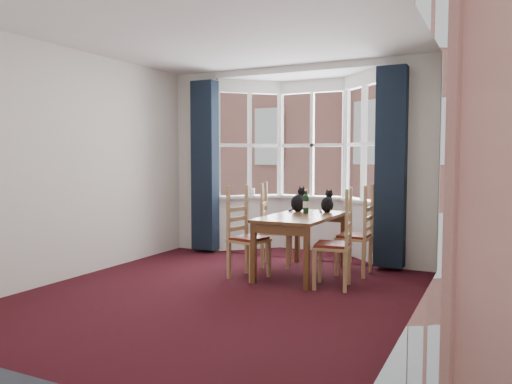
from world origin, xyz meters
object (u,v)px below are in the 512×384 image
Objects in this scene: cat_left at (298,202)px; wine_bottle at (306,203)px; candle_short at (264,192)px; dining_table at (302,222)px; chair_right_far at (361,238)px; chair_left_near at (243,239)px; cat_right at (327,203)px; candle_tall at (253,192)px; chair_right_near at (340,247)px; chair_left_far at (270,231)px.

cat_left is 1.13× the size of wine_bottle.
wine_bottle is 2.77× the size of candle_short.
dining_table is 1.58× the size of chair_right_far.
chair_left_near and chair_right_far have the same top height.
chair_left_near is 2.64× the size of cat_left.
chair_right_far is 2.64× the size of cat_left.
cat_right reaches higher than candle_tall.
candle_short is (-1.14, 1.32, 0.26)m from dining_table.
candle_short is (-1.77, 1.73, 0.45)m from chair_right_near.
candle_tall is (-2.01, 0.97, 0.46)m from chair_right_far.
cat_right is 0.33m from wine_bottle.
chair_right_near is at bearing 0.56° from chair_left_near.
dining_table is 0.78m from chair_right_near.
dining_table is 0.77m from chair_left_near.
chair_left_far is at bearing 170.89° from wine_bottle.
cat_right is (-0.45, 0.90, 0.40)m from chair_right_near.
wine_bottle is at bearing 97.37° from dining_table.
chair_right_near is 0.73m from chair_right_far.
candle_tall reaches higher than chair_left_far.
chair_left_near is 1.02m from cat_left.
chair_left_near and chair_right_near have the same top height.
candle_short is (0.19, 0.03, -0.00)m from candle_tall.
candle_short is (-1.82, 1.00, 0.45)m from chair_right_far.
chair_right_far is at bearing -6.21° from cat_left.
wine_bottle reaches higher than chair_right_far.
chair_left_near is 1.49m from chair_right_far.
cat_left is 0.39m from cat_right.
candle_short is (-0.53, 1.74, 0.45)m from chair_left_near.
cat_left reaches higher than dining_table.
chair_right_near is at bearing -44.33° from wine_bottle.
chair_left_far is 3.00× the size of wine_bottle.
candle_tall is at bearing -170.99° from candle_short.
dining_table is at bearing -63.51° from cat_left.
chair_right_near is at bearing -44.77° from cat_left.
chair_right_near is 2.93× the size of cat_right.
chair_right_near is 1.08m from cat_right.
candle_short is at bearing 106.98° from chair_left_near.
wine_bottle is at bearing 48.51° from chair_left_near.
candle_tall is at bearing 135.94° from dining_table.
chair_left_far is 2.93× the size of cat_right.
cat_right is at bearing -32.23° from candle_short.
candle_tall reaches higher than chair_left_near.
chair_left_far is (0.03, 0.74, 0.00)m from chair_left_near.
cat_right reaches higher than chair_right_near.
cat_left reaches higher than wine_bottle.
chair_left_near is 2.93× the size of cat_right.
cat_right and wine_bottle have the same top height.
chair_right_far is 2.28m from candle_tall.
candle_tall is 0.19m from candle_short.
chair_left_far is 2.64× the size of cat_left.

